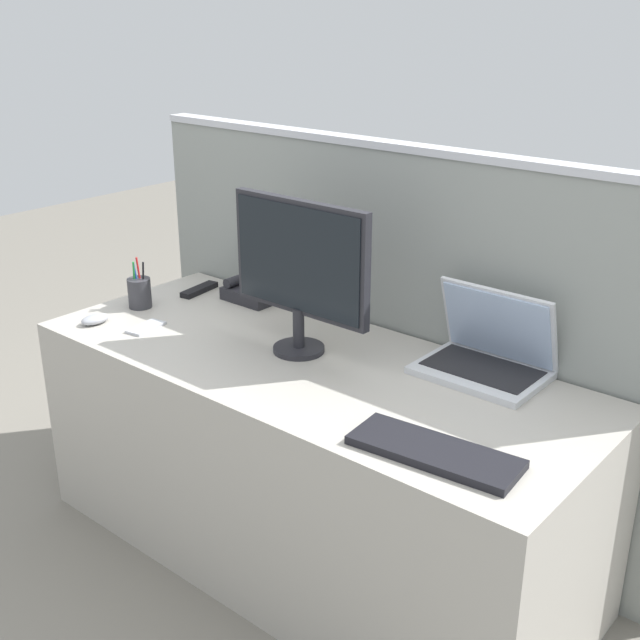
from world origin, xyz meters
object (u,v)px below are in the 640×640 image
at_px(desktop_monitor, 300,265).
at_px(desk_phone, 253,292).
at_px(cell_phone_silver_slab, 146,327).
at_px(computer_mouse_right_hand, 95,319).
at_px(laptop, 488,352).
at_px(keyboard_main, 434,452).
at_px(pen_cup, 140,292).
at_px(tv_remote, 199,290).

relative_size(desktop_monitor, desk_phone, 2.57).
bearing_deg(cell_phone_silver_slab, desk_phone, 72.39).
bearing_deg(desk_phone, desktop_monitor, -28.49).
bearing_deg(desk_phone, computer_mouse_right_hand, -114.34).
xyz_separation_m(laptop, computer_mouse_right_hand, (-1.20, -0.52, -0.05)).
xyz_separation_m(keyboard_main, computer_mouse_right_hand, (-1.34, -0.01, 0.01)).
height_order(desk_phone, pen_cup, pen_cup).
bearing_deg(cell_phone_silver_slab, keyboard_main, -11.93).
relative_size(desktop_monitor, cell_phone_silver_slab, 3.78).
height_order(laptop, keyboard_main, laptop).
distance_m(desktop_monitor, tv_remote, 0.72).
relative_size(computer_mouse_right_hand, pen_cup, 0.55).
distance_m(computer_mouse_right_hand, tv_remote, 0.44).
bearing_deg(tv_remote, keyboard_main, -25.96).
bearing_deg(keyboard_main, pen_cup, 166.53).
bearing_deg(cell_phone_silver_slab, desktop_monitor, 12.42).
relative_size(keyboard_main, computer_mouse_right_hand, 4.18).
bearing_deg(laptop, keyboard_main, -74.31).
xyz_separation_m(computer_mouse_right_hand, tv_remote, (0.03, 0.44, -0.01)).
distance_m(keyboard_main, pen_cup, 1.37).
xyz_separation_m(computer_mouse_right_hand, cell_phone_silver_slab, (0.17, 0.08, -0.01)).
bearing_deg(desk_phone, cell_phone_silver_slab, -98.96).
relative_size(laptop, tv_remote, 2.12).
distance_m(laptop, cell_phone_silver_slab, 1.13).
xyz_separation_m(pen_cup, cell_phone_silver_slab, (0.18, -0.12, -0.05)).
relative_size(keyboard_main, pen_cup, 2.30).
relative_size(computer_mouse_right_hand, tv_remote, 0.59).
relative_size(laptop, keyboard_main, 0.86).
height_order(cell_phone_silver_slab, tv_remote, tv_remote).
bearing_deg(keyboard_main, laptop, 100.02).
bearing_deg(tv_remote, pen_cup, -107.73).
distance_m(desktop_monitor, keyboard_main, 0.76).
height_order(desk_phone, tv_remote, desk_phone).
relative_size(desktop_monitor, computer_mouse_right_hand, 5.05).
distance_m(computer_mouse_right_hand, cell_phone_silver_slab, 0.19).
relative_size(desktop_monitor, pen_cup, 2.78).
xyz_separation_m(desktop_monitor, cell_phone_silver_slab, (-0.51, -0.20, -0.28)).
xyz_separation_m(keyboard_main, pen_cup, (-1.36, 0.19, 0.04)).
height_order(pen_cup, tv_remote, pen_cup).
xyz_separation_m(desktop_monitor, desk_phone, (-0.44, 0.24, -0.25)).
xyz_separation_m(desktop_monitor, keyboard_main, (0.66, -0.27, -0.27)).
bearing_deg(laptop, computer_mouse_right_hand, -156.74).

